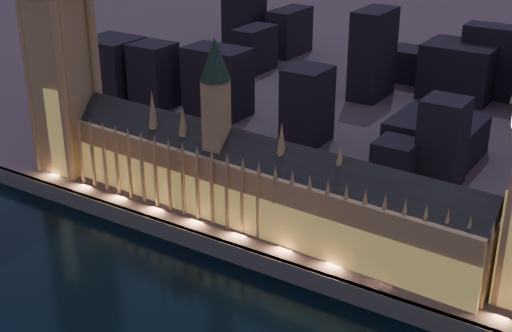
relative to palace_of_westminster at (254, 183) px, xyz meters
The scene contains 5 objects.
ground_plane 67.14m from the palace_of_westminster, 89.71° to the right, with size 2000.00×2000.00×0.00m, color black.
embankment_wall 30.51m from the palace_of_westminster, 89.15° to the right, with size 2000.00×2.50×8.00m, color #4E4D52.
palace_of_westminster is the anchor object (origin of this frame).
victoria_tower 116.74m from the palace_of_westminster, behind, with size 31.68×31.68×117.66m.
city_backdrop 187.68m from the palace_of_westminster, 79.05° to the left, with size 456.04×215.63×69.39m.
Camera 1 is at (147.68, -165.29, 151.93)m, focal length 50.00 mm.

